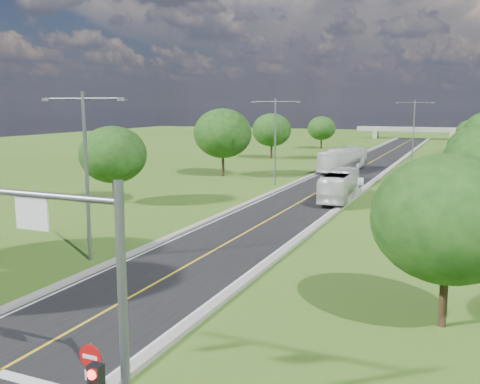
# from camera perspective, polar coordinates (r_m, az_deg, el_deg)

# --- Properties ---
(ground) EXTENTS (260.00, 260.00, 0.00)m
(ground) POSITION_cam_1_polar(r_m,az_deg,el_deg) (75.04, 11.93, 2.02)
(ground) COLOR #375B19
(ground) RESTS_ON ground
(road) EXTENTS (8.00, 150.00, 0.06)m
(road) POSITION_cam_1_polar(r_m,az_deg,el_deg) (80.89, 12.78, 2.52)
(road) COLOR black
(road) RESTS_ON ground
(curb_left) EXTENTS (0.50, 150.00, 0.22)m
(curb_left) POSITION_cam_1_polar(r_m,az_deg,el_deg) (81.76, 9.85, 2.74)
(curb_left) COLOR gray
(curb_left) RESTS_ON ground
(curb_right) EXTENTS (0.50, 150.00, 0.22)m
(curb_right) POSITION_cam_1_polar(r_m,az_deg,el_deg) (80.22, 15.77, 2.41)
(curb_right) COLOR gray
(curb_right) RESTS_ON ground
(signal_mast) EXTENTS (8.54, 0.33, 7.20)m
(signal_mast) POSITION_cam_1_polar(r_m,az_deg,el_deg) (16.83, -18.45, -6.16)
(signal_mast) COLOR slate
(signal_mast) RESTS_ON ground
(do_not_enter_right) EXTENTS (0.76, 0.11, 2.50)m
(do_not_enter_right) POSITION_cam_1_polar(r_m,az_deg,el_deg) (16.76, -15.58, -17.56)
(do_not_enter_right) COLOR slate
(do_not_enter_right) RESTS_ON ground
(speed_limit_sign) EXTENTS (0.55, 0.09, 2.40)m
(speed_limit_sign) POSITION_cam_1_polar(r_m,az_deg,el_deg) (52.43, 12.73, 0.68)
(speed_limit_sign) COLOR slate
(speed_limit_sign) RESTS_ON ground
(overpass) EXTENTS (30.00, 3.00, 3.20)m
(overpass) POSITION_cam_1_polar(r_m,az_deg,el_deg) (153.87, 17.98, 6.30)
(overpass) COLOR gray
(overpass) RESTS_ON ground
(streetlight_near_left) EXTENTS (5.90, 0.25, 10.00)m
(streetlight_near_left) POSITION_cam_1_polar(r_m,az_deg,el_deg) (32.60, -16.11, 3.11)
(streetlight_near_left) COLOR slate
(streetlight_near_left) RESTS_ON ground
(streetlight_mid_left) EXTENTS (5.90, 0.25, 10.00)m
(streetlight_mid_left) POSITION_cam_1_polar(r_m,az_deg,el_deg) (61.67, 3.78, 6.21)
(streetlight_mid_left) COLOR slate
(streetlight_mid_left) RESTS_ON ground
(streetlight_far_right) EXTENTS (5.90, 0.25, 10.00)m
(streetlight_far_right) POSITION_cam_1_polar(r_m,az_deg,el_deg) (91.49, 18.05, 6.78)
(streetlight_far_right) COLOR slate
(streetlight_far_right) RESTS_ON ground
(tree_lb) EXTENTS (6.30, 6.30, 7.33)m
(tree_lb) POSITION_cam_1_polar(r_m,az_deg,el_deg) (51.40, -13.39, 3.91)
(tree_lb) COLOR black
(tree_lb) RESTS_ON ground
(tree_lc) EXTENTS (7.56, 7.56, 8.79)m
(tree_lc) POSITION_cam_1_polar(r_m,az_deg,el_deg) (69.74, -1.85, 6.27)
(tree_lc) COLOR black
(tree_lc) RESTS_ON ground
(tree_ld) EXTENTS (6.72, 6.72, 7.82)m
(tree_ld) POSITION_cam_1_polar(r_m,az_deg,el_deg) (92.69, 3.39, 6.63)
(tree_ld) COLOR black
(tree_ld) RESTS_ON ground
(tree_le) EXTENTS (5.88, 5.88, 6.84)m
(tree_le) POSITION_cam_1_polar(r_m,az_deg,el_deg) (114.88, 8.70, 6.74)
(tree_le) COLOR black
(tree_le) RESTS_ON ground
(tree_ra) EXTENTS (6.30, 6.30, 7.33)m
(tree_ra) POSITION_cam_1_polar(r_m,az_deg,el_deg) (23.48, 21.34, -2.66)
(tree_ra) COLOR black
(tree_ra) RESTS_ON ground
(tree_rc) EXTENTS (5.88, 5.88, 6.84)m
(tree_rc) POSITION_cam_1_polar(r_m,az_deg,el_deg) (65.20, 23.66, 4.20)
(tree_rc) COLOR black
(tree_rc) RESTS_ON ground
(tree_re) EXTENTS (5.46, 5.46, 6.35)m
(tree_re) POSITION_cam_1_polar(r_m,az_deg,el_deg) (113.14, 23.38, 5.90)
(tree_re) COLOR black
(tree_re) RESTS_ON ground
(bus_outbound) EXTENTS (3.08, 10.52, 2.89)m
(bus_outbound) POSITION_cam_1_polar(r_m,az_deg,el_deg) (52.76, 10.57, 0.70)
(bus_outbound) COLOR white
(bus_outbound) RESTS_ON road
(bus_inbound) EXTENTS (4.62, 11.99, 3.26)m
(bus_inbound) POSITION_cam_1_polar(r_m,az_deg,el_deg) (75.87, 10.93, 3.41)
(bus_inbound) COLOR white
(bus_inbound) RESTS_ON road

